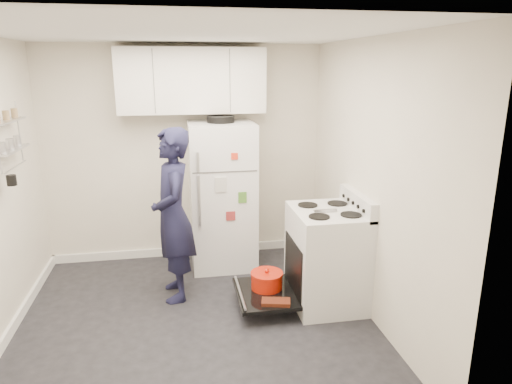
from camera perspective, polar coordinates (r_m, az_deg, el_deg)
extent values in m
cube|color=black|center=(4.36, -7.51, -15.80)|extent=(3.20, 3.20, 0.01)
cube|color=white|center=(3.74, -8.92, 19.08)|extent=(3.20, 3.20, 0.01)
cube|color=silver|center=(5.43, -8.84, 4.62)|extent=(3.20, 0.01, 2.50)
cube|color=silver|center=(2.36, -6.56, -9.79)|extent=(3.20, 0.01, 2.50)
cube|color=silver|center=(4.23, 14.06, 1.27)|extent=(0.01, 3.20, 2.50)
cube|color=white|center=(4.57, -28.55, -15.38)|extent=(0.03, 3.20, 0.10)
cube|color=white|center=(5.75, -8.35, -7.23)|extent=(3.20, 0.03, 0.10)
cube|color=silver|center=(4.49, 8.79, -8.24)|extent=(0.65, 0.76, 0.92)
cube|color=black|center=(4.50, 7.91, -9.02)|extent=(0.53, 0.60, 0.52)
cube|color=orange|center=(4.58, 11.16, -8.69)|extent=(0.02, 0.56, 0.46)
cylinder|color=black|center=(4.59, 8.43, -11.01)|extent=(0.34, 0.34, 0.02)
cube|color=silver|center=(4.40, 12.60, -1.31)|extent=(0.08, 0.76, 0.18)
cube|color=silver|center=(4.33, 9.05, -2.47)|extent=(0.65, 0.76, 0.03)
cube|color=#B2B2B7|center=(4.26, 8.65, -2.26)|extent=(0.22, 0.03, 0.01)
cube|color=black|center=(4.49, 1.17, -12.57)|extent=(0.55, 0.70, 0.03)
cylinder|color=#B2B2B7|center=(4.43, -2.01, -12.40)|extent=(0.02, 0.66, 0.02)
cylinder|color=red|center=(4.52, 1.35, -11.07)|extent=(0.30, 0.30, 0.14)
cylinder|color=red|center=(4.49, 1.36, -10.15)|extent=(0.32, 0.32, 0.02)
sphere|color=red|center=(4.47, 1.36, -9.83)|extent=(0.04, 0.04, 0.04)
cube|color=maroon|center=(4.27, 2.50, -13.58)|extent=(0.28, 0.19, 0.04)
cube|color=maroon|center=(4.71, 1.12, -10.63)|extent=(0.28, 0.17, 0.04)
cube|color=white|center=(5.20, -4.24, -0.45)|extent=(0.72, 0.70, 1.66)
cube|color=#4C4C4C|center=(4.78, -3.88, 2.53)|extent=(0.68, 0.01, 0.01)
cube|color=#B2B2B7|center=(4.71, -7.27, 3.75)|extent=(0.02, 0.03, 0.20)
cube|color=#B2B2B7|center=(4.81, -7.10, -1.15)|extent=(0.02, 0.03, 0.55)
cylinder|color=black|center=(5.04, -4.44, 9.05)|extent=(0.30, 0.30, 0.07)
cube|color=silver|center=(4.80, -4.43, 0.89)|extent=(0.12, 0.01, 0.16)
cube|color=red|center=(4.75, -2.70, 4.48)|extent=(0.07, 0.01, 0.07)
cube|color=#A12E2E|center=(4.91, -3.19, -3.01)|extent=(0.10, 0.01, 0.10)
cube|color=#4F8A2E|center=(4.86, -1.70, -0.69)|extent=(0.09, 0.01, 0.12)
cube|color=silver|center=(5.17, -8.05, 13.61)|extent=(1.60, 0.33, 0.70)
cube|color=#B2B2B7|center=(4.48, -28.71, 7.79)|extent=(0.14, 0.60, 0.02)
cube|color=#B2B2B7|center=(4.51, -28.30, 4.66)|extent=(0.14, 0.60, 0.02)
cylinder|color=black|center=(4.38, -28.24, 1.30)|extent=(0.08, 0.08, 0.09)
imported|color=black|center=(4.50, -10.33, -2.90)|extent=(0.47, 0.66, 1.71)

